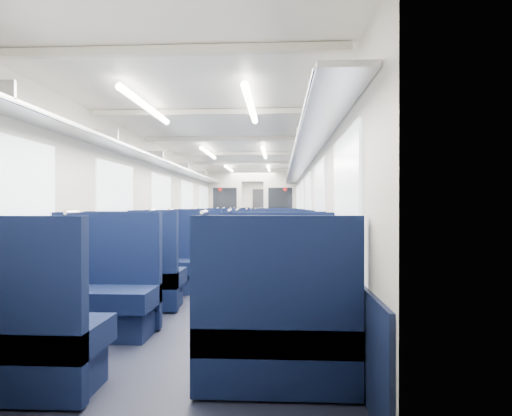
% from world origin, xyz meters
% --- Properties ---
extents(floor, '(2.80, 18.00, 0.01)m').
position_xyz_m(floor, '(0.00, 0.00, 0.00)').
color(floor, black).
rests_on(floor, ground).
extents(ceiling, '(2.80, 18.00, 0.01)m').
position_xyz_m(ceiling, '(0.00, 0.00, 2.35)').
color(ceiling, silver).
rests_on(ceiling, wall_left).
extents(wall_left, '(0.02, 18.00, 2.35)m').
position_xyz_m(wall_left, '(-1.40, 0.00, 1.18)').
color(wall_left, beige).
rests_on(wall_left, floor).
extents(dado_left, '(0.03, 17.90, 0.70)m').
position_xyz_m(dado_left, '(-1.39, 0.00, 0.35)').
color(dado_left, black).
rests_on(dado_left, floor).
extents(wall_right, '(0.02, 18.00, 2.35)m').
position_xyz_m(wall_right, '(1.40, 0.00, 1.18)').
color(wall_right, beige).
rests_on(wall_right, floor).
extents(dado_right, '(0.03, 17.90, 0.70)m').
position_xyz_m(dado_right, '(1.39, 0.00, 0.35)').
color(dado_right, black).
rests_on(dado_right, floor).
extents(wall_far, '(2.80, 0.02, 2.35)m').
position_xyz_m(wall_far, '(0.00, 9.00, 1.18)').
color(wall_far, beige).
rests_on(wall_far, floor).
extents(luggage_rack_left, '(0.36, 17.40, 0.18)m').
position_xyz_m(luggage_rack_left, '(-1.21, 0.00, 1.97)').
color(luggage_rack_left, '#B2B5BA').
rests_on(luggage_rack_left, wall_left).
extents(luggage_rack_right, '(0.36, 17.40, 0.18)m').
position_xyz_m(luggage_rack_right, '(1.21, 0.00, 1.97)').
color(luggage_rack_right, '#B2B5BA').
rests_on(luggage_rack_right, wall_right).
extents(windows, '(2.78, 15.60, 0.75)m').
position_xyz_m(windows, '(0.00, -0.46, 1.42)').
color(windows, white).
rests_on(windows, wall_left).
extents(ceiling_fittings, '(2.70, 16.06, 0.11)m').
position_xyz_m(ceiling_fittings, '(0.00, -0.26, 2.29)').
color(ceiling_fittings, beige).
rests_on(ceiling_fittings, ceiling).
extents(end_door, '(0.75, 0.06, 2.00)m').
position_xyz_m(end_door, '(0.00, 8.94, 1.00)').
color(end_door, black).
rests_on(end_door, floor).
extents(bulkhead, '(2.80, 0.10, 2.35)m').
position_xyz_m(bulkhead, '(-0.00, 2.70, 1.23)').
color(bulkhead, beige).
rests_on(bulkhead, floor).
extents(seat_0, '(1.06, 0.59, 1.19)m').
position_xyz_m(seat_0, '(-0.83, -8.37, 0.36)').
color(seat_0, '#0B1536').
rests_on(seat_0, floor).
extents(seat_1, '(1.06, 0.59, 1.19)m').
position_xyz_m(seat_1, '(0.83, -8.19, 0.36)').
color(seat_1, '#0B1536').
rests_on(seat_1, floor).
extents(seat_2, '(1.06, 0.59, 1.19)m').
position_xyz_m(seat_2, '(-0.83, -7.02, 0.36)').
color(seat_2, '#0B1536').
rests_on(seat_2, floor).
extents(seat_3, '(1.06, 0.59, 1.19)m').
position_xyz_m(seat_3, '(0.83, -7.08, 0.36)').
color(seat_3, '#0B1536').
rests_on(seat_3, floor).
extents(seat_4, '(1.06, 0.59, 1.19)m').
position_xyz_m(seat_4, '(-0.83, -6.03, 0.36)').
color(seat_4, '#0B1536').
rests_on(seat_4, floor).
extents(seat_5, '(1.06, 0.59, 1.19)m').
position_xyz_m(seat_5, '(0.83, -6.05, 0.36)').
color(seat_5, '#0B1536').
rests_on(seat_5, floor).
extents(seat_6, '(1.06, 0.59, 1.19)m').
position_xyz_m(seat_6, '(-0.83, -4.91, 0.36)').
color(seat_6, '#0B1536').
rests_on(seat_6, floor).
extents(seat_7, '(1.06, 0.59, 1.19)m').
position_xyz_m(seat_7, '(0.83, -4.91, 0.36)').
color(seat_7, '#0B1536').
rests_on(seat_7, floor).
extents(seat_8, '(1.06, 0.59, 1.19)m').
position_xyz_m(seat_8, '(-0.83, -3.79, 0.36)').
color(seat_8, '#0B1536').
rests_on(seat_8, floor).
extents(seat_9, '(1.06, 0.59, 1.19)m').
position_xyz_m(seat_9, '(0.83, -3.67, 0.36)').
color(seat_9, '#0B1536').
rests_on(seat_9, floor).
extents(seat_10, '(1.06, 0.59, 1.19)m').
position_xyz_m(seat_10, '(-0.83, -2.62, 0.36)').
color(seat_10, '#0B1536').
rests_on(seat_10, floor).
extents(seat_11, '(1.06, 0.59, 1.19)m').
position_xyz_m(seat_11, '(0.83, -2.57, 0.36)').
color(seat_11, '#0B1536').
rests_on(seat_11, floor).
extents(seat_12, '(1.06, 0.59, 1.19)m').
position_xyz_m(seat_12, '(-0.83, -1.38, 0.36)').
color(seat_12, '#0B1536').
rests_on(seat_12, floor).
extents(seat_13, '(1.06, 0.59, 1.19)m').
position_xyz_m(seat_13, '(0.83, -1.26, 0.36)').
color(seat_13, '#0B1536').
rests_on(seat_13, floor).
extents(seat_14, '(1.06, 0.59, 1.19)m').
position_xyz_m(seat_14, '(-0.83, -0.31, 0.36)').
color(seat_14, '#0B1536').
rests_on(seat_14, floor).
extents(seat_15, '(1.06, 0.59, 1.19)m').
position_xyz_m(seat_15, '(0.83, -0.26, 0.36)').
color(seat_15, '#0B1536').
rests_on(seat_15, floor).
extents(seat_16, '(1.06, 0.59, 1.19)m').
position_xyz_m(seat_16, '(-0.83, 0.81, 0.36)').
color(seat_16, '#0B1536').
rests_on(seat_16, floor).
extents(seat_17, '(1.06, 0.59, 1.19)m').
position_xyz_m(seat_17, '(0.83, 0.95, 0.36)').
color(seat_17, '#0B1536').
rests_on(seat_17, floor).
extents(seat_18, '(1.06, 0.59, 1.19)m').
position_xyz_m(seat_18, '(-0.83, 2.05, 0.36)').
color(seat_18, '#0B1536').
rests_on(seat_18, floor).
extents(seat_19, '(1.06, 0.59, 1.19)m').
position_xyz_m(seat_19, '(0.83, 2.15, 0.36)').
color(seat_19, '#0B1536').
rests_on(seat_19, floor).
extents(seat_20, '(1.06, 0.59, 1.19)m').
position_xyz_m(seat_20, '(-0.83, 4.11, 0.36)').
color(seat_20, '#0B1536').
rests_on(seat_20, floor).
extents(seat_21, '(1.06, 0.59, 1.19)m').
position_xyz_m(seat_21, '(0.83, 4.21, 0.36)').
color(seat_21, '#0B1536').
rests_on(seat_21, floor).
extents(seat_22, '(1.06, 0.59, 1.19)m').
position_xyz_m(seat_22, '(-0.83, 5.35, 0.36)').
color(seat_22, '#0B1536').
rests_on(seat_22, floor).
extents(seat_23, '(1.06, 0.59, 1.19)m').
position_xyz_m(seat_23, '(0.83, 5.28, 0.36)').
color(seat_23, '#0B1536').
rests_on(seat_23, floor).
extents(seat_24, '(1.06, 0.59, 1.19)m').
position_xyz_m(seat_24, '(-0.83, 6.50, 0.36)').
color(seat_24, '#0B1536').
rests_on(seat_24, floor).
extents(seat_25, '(1.06, 0.59, 1.19)m').
position_xyz_m(seat_25, '(0.83, 6.45, 0.36)').
color(seat_25, '#0B1536').
rests_on(seat_25, floor).
extents(seat_26, '(1.06, 0.59, 1.19)m').
position_xyz_m(seat_26, '(-0.83, 7.66, 0.36)').
color(seat_26, '#0B1536').
rests_on(seat_26, floor).
extents(seat_27, '(1.06, 0.59, 1.19)m').
position_xyz_m(seat_27, '(0.83, 7.51, 0.36)').
color(seat_27, '#0B1536').
rests_on(seat_27, floor).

